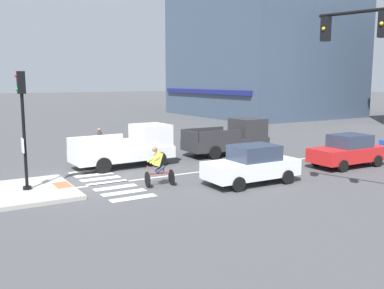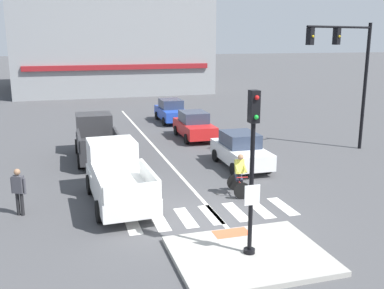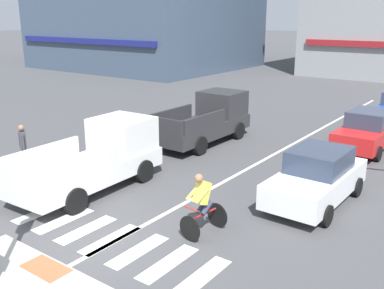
# 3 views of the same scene
# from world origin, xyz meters

# --- Properties ---
(ground_plane) EXTENTS (300.00, 300.00, 0.00)m
(ground_plane) POSITION_xyz_m (0.00, 0.00, 0.00)
(ground_plane) COLOR #474749
(tactile_pad_front) EXTENTS (1.10, 0.60, 0.01)m
(tactile_pad_front) POSITION_xyz_m (0.00, -1.34, 0.15)
(tactile_pad_front) COLOR #DB5B38
(tactile_pad_front) RESTS_ON traffic_island
(crosswalk_stripe_a) EXTENTS (0.44, 1.80, 0.01)m
(crosswalk_stripe_a) POSITION_xyz_m (-2.76, 0.56, 0.00)
(crosswalk_stripe_a) COLOR silver
(crosswalk_stripe_a) RESTS_ON ground
(crosswalk_stripe_b) EXTENTS (0.44, 1.80, 0.01)m
(crosswalk_stripe_b) POSITION_xyz_m (-1.84, 0.56, 0.00)
(crosswalk_stripe_b) COLOR silver
(crosswalk_stripe_b) RESTS_ON ground
(crosswalk_stripe_c) EXTENTS (0.44, 1.80, 0.01)m
(crosswalk_stripe_c) POSITION_xyz_m (-0.92, 0.56, 0.00)
(crosswalk_stripe_c) COLOR silver
(crosswalk_stripe_c) RESTS_ON ground
(crosswalk_stripe_d) EXTENTS (0.44, 1.80, 0.01)m
(crosswalk_stripe_d) POSITION_xyz_m (0.00, 0.56, 0.00)
(crosswalk_stripe_d) COLOR silver
(crosswalk_stripe_d) RESTS_ON ground
(crosswalk_stripe_e) EXTENTS (0.44, 1.80, 0.01)m
(crosswalk_stripe_e) POSITION_xyz_m (0.92, 0.56, 0.00)
(crosswalk_stripe_e) COLOR silver
(crosswalk_stripe_e) RESTS_ON ground
(crosswalk_stripe_f) EXTENTS (0.44, 1.80, 0.01)m
(crosswalk_stripe_f) POSITION_xyz_m (1.84, 0.56, 0.00)
(crosswalk_stripe_f) COLOR silver
(crosswalk_stripe_f) RESTS_ON ground
(crosswalk_stripe_g) EXTENTS (0.44, 1.80, 0.01)m
(crosswalk_stripe_g) POSITION_xyz_m (2.76, 0.56, 0.00)
(crosswalk_stripe_g) COLOR silver
(crosswalk_stripe_g) RESTS_ON ground
(lane_centre_line) EXTENTS (0.14, 28.00, 0.01)m
(lane_centre_line) POSITION_xyz_m (0.13, 10.00, 0.00)
(lane_centre_line) COLOR silver
(lane_centre_line) RESTS_ON ground
(car_white_eastbound_mid) EXTENTS (1.89, 4.13, 1.64)m
(car_white_eastbound_mid) POSITION_xyz_m (3.24, 5.78, 0.81)
(car_white_eastbound_mid) COLOR white
(car_white_eastbound_mid) RESTS_ON ground
(car_red_eastbound_far) EXTENTS (1.89, 4.12, 1.64)m
(car_red_eastbound_far) POSITION_xyz_m (2.90, 12.25, 0.81)
(car_red_eastbound_far) COLOR red
(car_red_eastbound_far) RESTS_ON ground
(pickup_truck_white_westbound_near) EXTENTS (2.20, 5.17, 2.08)m
(pickup_truck_white_westbound_near) POSITION_xyz_m (-2.92, 2.90, 0.98)
(pickup_truck_white_westbound_near) COLOR white
(pickup_truck_white_westbound_near) RESTS_ON ground
(pickup_truck_charcoal_westbound_far) EXTENTS (2.09, 5.11, 2.08)m
(pickup_truck_charcoal_westbound_far) POSITION_xyz_m (-3.15, 9.47, 0.98)
(pickup_truck_charcoal_westbound_far) COLOR #2D2D30
(pickup_truck_charcoal_westbound_far) RESTS_ON ground
(cyclist) EXTENTS (0.79, 1.16, 1.68)m
(cyclist) POSITION_xyz_m (1.67, 2.14, 0.87)
(cyclist) COLOR black
(cyclist) RESTS_ON ground
(pedestrian_at_curb_left) EXTENTS (0.50, 0.36, 1.67)m
(pedestrian_at_curb_left) POSITION_xyz_m (-6.33, 2.39, 0.98)
(pedestrian_at_curb_left) COLOR black
(pedestrian_at_curb_left) RESTS_ON ground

